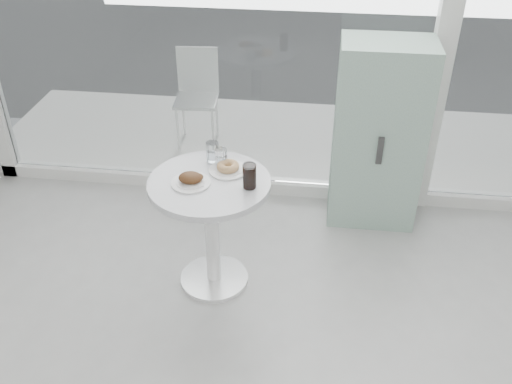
# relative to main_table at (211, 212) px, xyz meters

# --- Properties ---
(main_table) EXTENTS (0.72, 0.72, 0.77)m
(main_table) POSITION_rel_main_table_xyz_m (0.00, 0.00, 0.00)
(main_table) COLOR white
(main_table) RESTS_ON ground
(patio_deck) EXTENTS (5.60, 1.60, 0.05)m
(patio_deck) POSITION_rel_main_table_xyz_m (0.50, 1.90, -0.53)
(patio_deck) COLOR silver
(patio_deck) RESTS_ON ground
(mint_cabinet) EXTENTS (0.62, 0.44, 1.34)m
(mint_cabinet) POSITION_rel_main_table_xyz_m (1.02, 0.88, 0.12)
(mint_cabinet) COLOR #82A693
(mint_cabinet) RESTS_ON ground
(patio_chair) EXTENTS (0.39, 0.39, 0.84)m
(patio_chair) POSITION_rel_main_table_xyz_m (-0.47, 1.80, -0.03)
(patio_chair) COLOR white
(patio_chair) RESTS_ON patio_deck
(plate_fritter) EXTENTS (0.23, 0.23, 0.07)m
(plate_fritter) POSITION_rel_main_table_xyz_m (-0.09, -0.04, 0.25)
(plate_fritter) COLOR white
(plate_fritter) RESTS_ON main_table
(plate_donut) EXTENTS (0.23, 0.23, 0.06)m
(plate_donut) POSITION_rel_main_table_xyz_m (0.09, 0.12, 0.24)
(plate_donut) COLOR white
(plate_donut) RESTS_ON main_table
(water_tumbler_a) EXTENTS (0.08, 0.08, 0.13)m
(water_tumbler_a) POSITION_rel_main_table_xyz_m (-0.02, 0.23, 0.28)
(water_tumbler_a) COLOR white
(water_tumbler_a) RESTS_ON main_table
(water_tumbler_b) EXTENTS (0.07, 0.07, 0.11)m
(water_tumbler_b) POSITION_rel_main_table_xyz_m (0.04, 0.18, 0.27)
(water_tumbler_b) COLOR white
(water_tumbler_b) RESTS_ON main_table
(cola_glass) EXTENTS (0.08, 0.08, 0.15)m
(cola_glass) POSITION_rel_main_table_xyz_m (0.24, -0.04, 0.29)
(cola_glass) COLOR white
(cola_glass) RESTS_ON main_table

